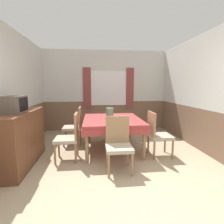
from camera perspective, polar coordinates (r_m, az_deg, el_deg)
ground_plane at (r=2.41m, az=5.66°, el=-28.72°), size 16.00×16.00×0.00m
wall_back at (r=5.83m, az=-2.03°, el=6.98°), size 4.37×0.09×2.60m
wall_left at (r=4.15m, az=-28.89°, el=5.27°), size 0.05×4.31×2.60m
wall_right at (r=4.54m, az=26.28°, el=5.63°), size 0.05×4.31×2.60m
dining_table at (r=3.97m, az=0.05°, el=-3.59°), size 1.30×1.53×0.73m
chair_left_near at (r=3.55m, az=-13.54°, el=-7.49°), size 0.44×0.44×0.94m
chair_right_near at (r=3.75m, az=14.52°, el=-6.65°), size 0.44×0.44×0.94m
chair_head_near at (r=3.05m, az=2.10°, el=-9.89°), size 0.44×0.44×0.94m
chair_left_far at (r=4.47m, az=-11.97°, el=-4.11°), size 0.44×0.44×0.94m
sideboard at (r=3.62m, az=-27.77°, el=-7.67°), size 0.46×1.47×1.01m
tv at (r=3.31m, az=-29.12°, el=2.11°), size 0.29×0.42×0.29m
vase at (r=3.90m, az=-0.75°, el=-0.47°), size 0.17×0.17×0.25m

